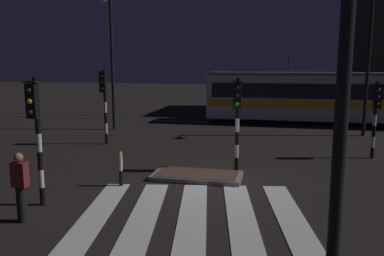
{
  "coord_description": "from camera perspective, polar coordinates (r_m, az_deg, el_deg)",
  "views": [
    {
      "loc": [
        2.0,
        -11.76,
        3.79
      ],
      "look_at": [
        -1.09,
        2.35,
        1.4
      ],
      "focal_mm": 36.49,
      "sensor_mm": 36.0,
      "label": 1
    }
  ],
  "objects": [
    {
      "name": "traffic_light_corner_far_right",
      "position": [
        17.05,
        25.31,
        2.62
      ],
      "size": [
        0.36,
        0.42,
        3.1
      ],
      "color": "black",
      "rests_on": "ground"
    },
    {
      "name": "street_lamp_trackside_left",
      "position": [
        22.64,
        -11.91,
        11.48
      ],
      "size": [
        0.44,
        1.21,
        7.43
      ],
      "color": "black",
      "rests_on": "ground"
    },
    {
      "name": "traffic_light_corner_far_left",
      "position": [
        18.65,
        -12.73,
        4.67
      ],
      "size": [
        0.36,
        0.42,
        3.53
      ],
      "color": "black",
      "rests_on": "ground"
    },
    {
      "name": "traffic_island",
      "position": [
        13.12,
        0.74,
        -6.99
      ],
      "size": [
        2.96,
        1.43,
        0.18
      ],
      "color": "slate",
      "rests_on": "ground"
    },
    {
      "name": "tram",
      "position": [
        25.72,
        18.57,
        4.35
      ],
      "size": [
        14.5,
        2.58,
        4.15
      ],
      "color": "silver",
      "rests_on": "ground"
    },
    {
      "name": "crosswalk_zebra",
      "position": [
        10.16,
        0.1,
        -12.45
      ],
      "size": [
        6.31,
        5.6,
        0.02
      ],
      "color": "silver",
      "rests_on": "ground"
    },
    {
      "name": "rail_near",
      "position": [
        25.14,
        7.65,
        0.68
      ],
      "size": [
        80.0,
        0.12,
        0.03
      ],
      "primitive_type": "cube",
      "color": "#59595E",
      "rests_on": "ground"
    },
    {
      "name": "ground_plane",
      "position": [
        12.52,
        2.6,
        -8.24
      ],
      "size": [
        120.0,
        120.0,
        0.0
      ],
      "primitive_type": "plane",
      "color": "black"
    },
    {
      "name": "street_lamp_trackside_right",
      "position": [
        22.08,
        24.69,
        11.65
      ],
      "size": [
        0.44,
        1.21,
        7.96
      ],
      "color": "black",
      "rests_on": "ground"
    },
    {
      "name": "bollard_island_edge",
      "position": [
        12.38,
        -10.37,
        -5.89
      ],
      "size": [
        0.12,
        0.12,
        1.11
      ],
      "color": "black",
      "rests_on": "ground"
    },
    {
      "name": "traffic_light_corner_near_left",
      "position": [
        10.92,
        -21.89,
        0.73
      ],
      "size": [
        0.36,
        0.42,
        3.45
      ],
      "color": "black",
      "rests_on": "ground"
    },
    {
      "name": "rail_far",
      "position": [
        26.55,
        7.91,
        1.14
      ],
      "size": [
        80.0,
        0.12,
        0.03
      ],
      "primitive_type": "cube",
      "color": "#59595E",
      "rests_on": "ground"
    },
    {
      "name": "pedestrian_waiting_at_kerb",
      "position": [
        10.29,
        -23.78,
        -7.88
      ],
      "size": [
        0.36,
        0.24,
        1.71
      ],
      "color": "black",
      "rests_on": "ground"
    },
    {
      "name": "traffic_light_median_centre",
      "position": [
        13.67,
        6.63,
        2.56
      ],
      "size": [
        0.36,
        0.42,
        3.3
      ],
      "color": "black",
      "rests_on": "ground"
    }
  ]
}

